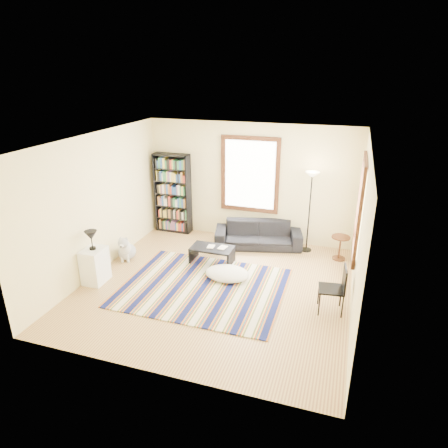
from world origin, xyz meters
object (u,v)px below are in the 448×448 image
(dog, at_px, (127,247))
(bookshelf, at_px, (173,193))
(side_table, at_px, (340,248))
(folding_chair, at_px, (331,289))
(floor_cushion, at_px, (227,273))
(sofa, at_px, (258,235))
(coffee_table, at_px, (212,255))
(white_cabinet, at_px, (95,266))
(floor_lamp, at_px, (309,213))

(dog, bearing_deg, bookshelf, 67.47)
(side_table, relative_size, folding_chair, 0.63)
(floor_cushion, xyz_separation_m, dog, (-2.36, 0.16, 0.17))
(bookshelf, bearing_deg, sofa, -6.75)
(bookshelf, relative_size, coffee_table, 2.22)
(bookshelf, height_order, white_cabinet, bookshelf)
(floor_cushion, xyz_separation_m, folding_chair, (2.03, -0.54, 0.32))
(floor_cushion, xyz_separation_m, white_cabinet, (-2.42, -0.91, 0.24))
(floor_lamp, distance_m, dog, 4.10)
(side_table, relative_size, white_cabinet, 0.77)
(folding_chair, height_order, white_cabinet, folding_chair)
(sofa, relative_size, floor_cushion, 2.25)
(folding_chair, bearing_deg, coffee_table, 149.47)
(floor_cushion, relative_size, floor_lamp, 0.48)
(sofa, relative_size, coffee_table, 2.22)
(dog, bearing_deg, coffee_table, -0.46)
(coffee_table, xyz_separation_m, floor_lamp, (1.87, 1.24, 0.75))
(dog, bearing_deg, folding_chair, -22.13)
(coffee_table, xyz_separation_m, folding_chair, (2.55, -1.11, 0.25))
(side_table, bearing_deg, floor_cushion, -142.72)
(floor_lamp, distance_m, folding_chair, 2.49)
(side_table, distance_m, dog, 4.66)
(floor_cushion, relative_size, dog, 1.56)
(folding_chair, xyz_separation_m, dog, (-4.39, 0.70, -0.14))
(floor_lamp, relative_size, white_cabinet, 2.66)
(sofa, distance_m, bookshelf, 2.40)
(bookshelf, bearing_deg, coffee_table, -42.54)
(bookshelf, height_order, coffee_table, bookshelf)
(white_cabinet, bearing_deg, coffee_table, 36.57)
(floor_cushion, bearing_deg, floor_lamp, 53.42)
(floor_cushion, height_order, side_table, side_table)
(side_table, bearing_deg, coffee_table, -158.74)
(floor_lamp, distance_m, side_table, 1.02)
(bookshelf, relative_size, side_table, 3.70)
(coffee_table, height_order, floor_lamp, floor_lamp)
(sofa, distance_m, white_cabinet, 3.72)
(floor_lamp, relative_size, folding_chair, 2.16)
(floor_cushion, distance_m, side_table, 2.62)
(folding_chair, xyz_separation_m, white_cabinet, (-4.45, -0.37, -0.08))
(floor_lamp, bearing_deg, floor_cushion, -126.58)
(floor_lamp, bearing_deg, sofa, -174.89)
(sofa, height_order, bookshelf, bookshelf)
(sofa, bearing_deg, dog, -163.18)
(coffee_table, bearing_deg, side_table, 21.26)
(floor_cushion, xyz_separation_m, side_table, (2.08, 1.58, 0.16))
(floor_lamp, bearing_deg, dog, -155.96)
(bookshelf, bearing_deg, white_cabinet, -97.17)
(coffee_table, relative_size, floor_cushion, 1.01)
(side_table, height_order, dog, dog)
(folding_chair, bearing_deg, sofa, 121.74)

